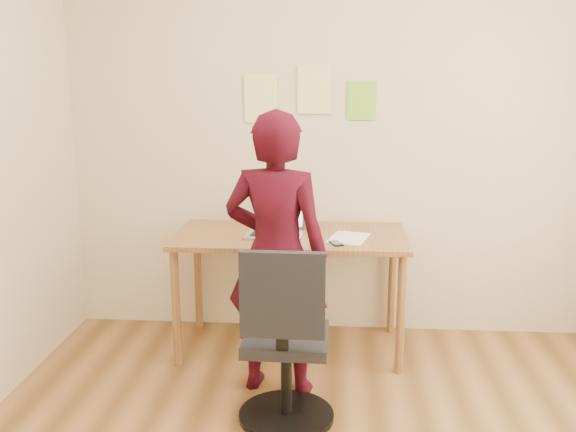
# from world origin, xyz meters

# --- Properties ---
(room) EXTENTS (3.58, 3.58, 2.78)m
(room) POSITION_xyz_m (0.00, 0.00, 1.35)
(room) COLOR brown
(room) RESTS_ON ground
(desk) EXTENTS (1.40, 0.70, 0.74)m
(desk) POSITION_xyz_m (-0.27, 1.38, 0.65)
(desk) COLOR brown
(desk) RESTS_ON ground
(laptop) EXTENTS (0.36, 0.33, 0.24)m
(laptop) POSITION_xyz_m (-0.36, 1.37, 0.79)
(laptop) COLOR #ACACB3
(laptop) RESTS_ON desk
(paper_sheet) EXTENTS (0.28, 0.34, 0.00)m
(paper_sheet) POSITION_xyz_m (0.08, 1.32, 0.74)
(paper_sheet) COLOR white
(paper_sheet) RESTS_ON desk
(phone) EXTENTS (0.09, 0.12, 0.01)m
(phone) POSITION_xyz_m (0.00, 1.17, 0.74)
(phone) COLOR black
(phone) RESTS_ON desk
(wall_note_left) EXTENTS (0.21, 0.00, 0.30)m
(wall_note_left) POSITION_xyz_m (-0.49, 1.74, 1.54)
(wall_note_left) COLOR #EDE58D
(wall_note_left) RESTS_ON room
(wall_note_mid) EXTENTS (0.21, 0.00, 0.30)m
(wall_note_mid) POSITION_xyz_m (-0.15, 1.74, 1.59)
(wall_note_mid) COLOR #EDE58D
(wall_note_mid) RESTS_ON room
(wall_note_right) EXTENTS (0.18, 0.00, 0.24)m
(wall_note_right) POSITION_xyz_m (0.15, 1.74, 1.53)
(wall_note_right) COLOR #7CC72C
(wall_note_right) RESTS_ON room
(office_chair) EXTENTS (0.48, 0.48, 0.92)m
(office_chair) POSITION_xyz_m (-0.23, 0.47, 0.39)
(office_chair) COLOR black
(office_chair) RESTS_ON ground
(person) EXTENTS (0.61, 0.45, 1.53)m
(person) POSITION_xyz_m (-0.31, 0.84, 0.76)
(person) COLOR #330711
(person) RESTS_ON ground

